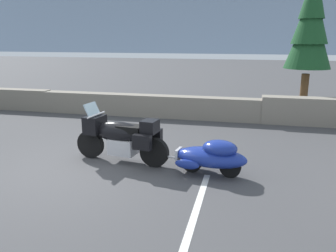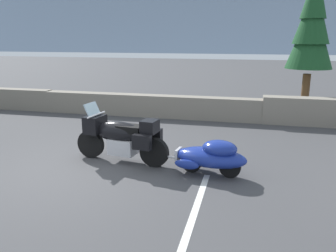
% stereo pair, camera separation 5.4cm
% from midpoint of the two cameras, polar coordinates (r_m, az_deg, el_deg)
% --- Properties ---
extents(ground_plane, '(80.00, 80.00, 0.00)m').
position_cam_midpoint_polar(ground_plane, '(7.80, -14.93, -6.91)').
color(ground_plane, '#424244').
extents(stone_guard_wall, '(24.00, 0.55, 0.90)m').
position_cam_midpoint_polar(stone_guard_wall, '(12.25, -0.50, 3.39)').
color(stone_guard_wall, gray).
rests_on(stone_guard_wall, ground).
extents(distant_ridgeline, '(240.00, 80.00, 16.00)m').
position_cam_midpoint_polar(distant_ridgeline, '(101.91, 11.72, 17.17)').
color(distant_ridgeline, '#7F93AD').
rests_on(distant_ridgeline, ground).
extents(touring_motorcycle, '(2.31, 0.93, 1.33)m').
position_cam_midpoint_polar(touring_motorcycle, '(7.85, -8.09, -1.63)').
color(touring_motorcycle, black).
rests_on(touring_motorcycle, ground).
extents(car_shaped_trailer, '(2.23, 0.92, 0.76)m').
position_cam_midpoint_polar(car_shaped_trailer, '(7.16, 7.02, -4.96)').
color(car_shaped_trailer, black).
rests_on(car_shaped_trailer, ground).
extents(pine_tree_tall, '(1.63, 1.63, 5.20)m').
position_cam_midpoint_polar(pine_tree_tall, '(13.53, 22.57, 15.46)').
color(pine_tree_tall, brown).
rests_on(pine_tree_tall, ground).
extents(parking_stripe_marker, '(0.12, 3.60, 0.01)m').
position_cam_midpoint_polar(parking_stripe_marker, '(5.65, 4.04, -14.98)').
color(parking_stripe_marker, silver).
rests_on(parking_stripe_marker, ground).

